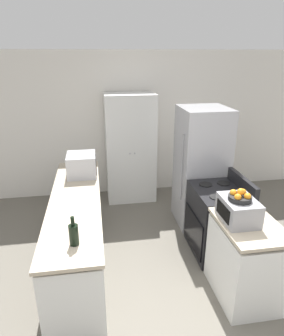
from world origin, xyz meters
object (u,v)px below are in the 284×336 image
at_px(microwave, 82,165).
at_px(wine_bottle, 74,234).
at_px(pantry_cabinet, 130,148).
at_px(toaster_oven, 238,210).
at_px(fruit_bowl, 240,196).
at_px(stove, 217,220).
at_px(refrigerator, 201,168).

xyz_separation_m(microwave, wine_bottle, (-0.03, -1.69, -0.05)).
height_order(pantry_cabinet, toaster_oven, pantry_cabinet).
height_order(pantry_cabinet, fruit_bowl, pantry_cabinet).
bearing_deg(fruit_bowl, stove, 79.53).
xyz_separation_m(pantry_cabinet, stove, (0.93, -1.81, -0.50)).
relative_size(stove, microwave, 2.42).
bearing_deg(wine_bottle, microwave, 88.92).
distance_m(refrigerator, fruit_bowl, 1.57).
bearing_deg(microwave, fruit_bowl, -44.02).
bearing_deg(microwave, pantry_cabinet, 50.79).
relative_size(refrigerator, microwave, 4.14).
bearing_deg(stove, refrigerator, 88.61).
relative_size(microwave, fruit_bowl, 1.88).
bearing_deg(stove, microwave, 155.23).
xyz_separation_m(wine_bottle, toaster_oven, (1.65, 0.15, 0.02)).
height_order(stove, fruit_bowl, fruit_bowl).
height_order(wine_bottle, toaster_oven, wine_bottle).
bearing_deg(pantry_cabinet, wine_bottle, -107.53).
distance_m(microwave, toaster_oven, 2.23).
height_order(refrigerator, toaster_oven, refrigerator).
bearing_deg(pantry_cabinet, toaster_oven, -72.46).
distance_m(stove, refrigerator, 0.91).
bearing_deg(wine_bottle, toaster_oven, 5.19).
bearing_deg(fruit_bowl, pantry_cabinet, 107.22).
relative_size(refrigerator, wine_bottle, 6.42).
distance_m(microwave, wine_bottle, 1.69).
bearing_deg(toaster_oven, stove, 80.00).
relative_size(pantry_cabinet, toaster_oven, 4.45).
relative_size(pantry_cabinet, fruit_bowl, 8.19).
bearing_deg(wine_bottle, fruit_bowl, 4.54).
height_order(pantry_cabinet, wine_bottle, pantry_cabinet).
xyz_separation_m(stove, toaster_oven, (-0.13, -0.73, 0.57)).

